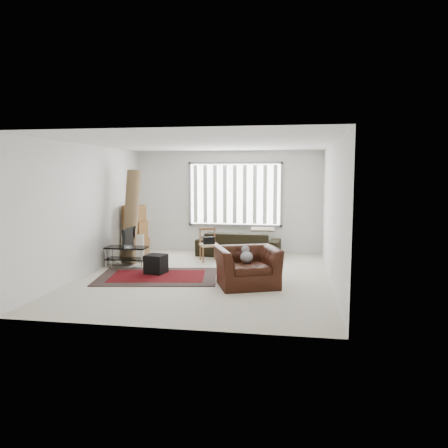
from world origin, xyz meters
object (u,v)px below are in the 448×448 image
Objects in this scene: sofa at (239,240)px; side_chair at (209,243)px; armchair at (247,264)px; tv_stand at (127,252)px; moving_boxes at (135,233)px.

side_chair is at bearing 56.58° from sofa.
armchair reaches higher than side_chair.
armchair is at bearing -23.03° from tv_stand.
armchair is (3.08, -2.30, -0.19)m from moving_boxes.
sofa is at bearing 79.83° from armchair.
tv_stand is 1.13m from moving_boxes.
armchair reaches higher than tv_stand.
tv_stand is 0.44× the size of sofa.
side_chair is at bearing 29.23° from tv_stand.
sofa reaches higher than side_chair.
moving_boxes reaches higher than side_chair.
moving_boxes is at bearing 122.54° from armchair.
armchair is at bearing -84.59° from side_chair.
moving_boxes is 0.94× the size of armchair.
sofa is at bearing 37.52° from tv_stand.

